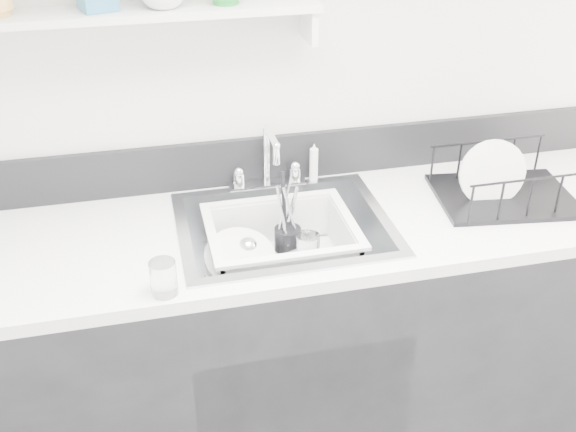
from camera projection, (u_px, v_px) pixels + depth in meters
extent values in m
cube|color=silver|center=(262.00, 72.00, 2.10)|extent=(3.50, 0.02, 2.60)
cube|color=black|center=(285.00, 345.00, 2.28)|extent=(3.20, 0.62, 0.88)
cube|color=white|center=(284.00, 230.00, 2.05)|extent=(3.20, 0.62, 0.04)
cube|color=black|center=(264.00, 159.00, 2.25)|extent=(3.20, 0.02, 0.16)
cube|color=silver|center=(267.00, 184.00, 2.25)|extent=(0.26, 0.06, 0.02)
cylinder|color=silver|center=(239.00, 180.00, 2.22)|extent=(0.04, 0.04, 0.05)
cylinder|color=silver|center=(295.00, 174.00, 2.25)|extent=(0.04, 0.04, 0.05)
cylinder|color=silver|center=(267.00, 157.00, 2.20)|extent=(0.02, 0.02, 0.20)
cylinder|color=silver|center=(271.00, 136.00, 2.08)|extent=(0.02, 0.15, 0.02)
cylinder|color=white|center=(314.00, 163.00, 2.25)|extent=(0.03, 0.03, 0.14)
cube|color=silver|center=(142.00, 12.00, 1.86)|extent=(1.00, 0.16, 0.02)
cube|color=silver|center=(309.00, 24.00, 1.98)|extent=(0.02, 0.14, 0.10)
cylinder|color=white|center=(244.00, 270.00, 2.09)|extent=(0.24, 0.24, 0.01)
cylinder|color=white|center=(245.00, 265.00, 2.08)|extent=(0.23, 0.23, 0.01)
cylinder|color=white|center=(240.00, 257.00, 2.06)|extent=(0.27, 0.26, 0.10)
cylinder|color=black|center=(288.00, 243.00, 2.14)|extent=(0.08, 0.08, 0.11)
cylinder|color=silver|center=(283.00, 216.00, 2.09)|extent=(0.01, 0.05, 0.21)
cylinder|color=silver|center=(293.00, 221.00, 2.09)|extent=(0.02, 0.04, 0.19)
cylinder|color=black|center=(284.00, 211.00, 2.08)|extent=(0.01, 0.06, 0.23)
cylinder|color=white|center=(308.00, 250.00, 2.10)|extent=(0.10, 0.10, 0.10)
cylinder|color=white|center=(163.00, 278.00, 1.72)|extent=(0.09, 0.09, 0.10)
imported|color=white|center=(314.00, 268.00, 2.08)|extent=(0.15, 0.15, 0.04)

